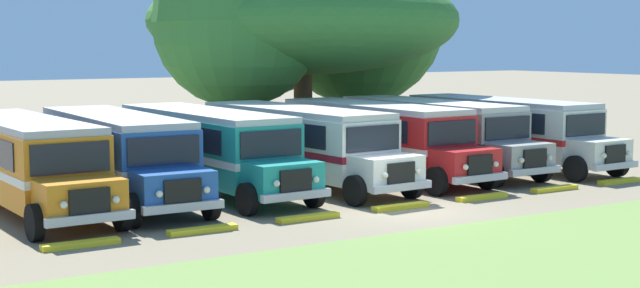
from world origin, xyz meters
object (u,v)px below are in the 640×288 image
object	(u,v)px
parked_bus_slot_2	(208,146)
broad_shade_tree	(301,21)
parked_bus_slot_3	(299,141)
parked_bus_slot_1	(117,152)
parked_bus_slot_0	(25,159)
parked_bus_slot_6	(504,128)
parked_bus_slot_5	(433,131)
parked_bus_slot_4	(377,136)

from	to	relation	value
parked_bus_slot_2	broad_shade_tree	bearing A→B (deg)	134.14
parked_bus_slot_2	parked_bus_slot_3	size ratio (longest dim) A/B	0.99
parked_bus_slot_1	parked_bus_slot_0	bearing A→B (deg)	-84.01
parked_bus_slot_1	broad_shade_tree	world-z (taller)	broad_shade_tree
parked_bus_slot_6	broad_shade_tree	size ratio (longest dim) A/B	0.63
parked_bus_slot_3	parked_bus_slot_6	size ratio (longest dim) A/B	1.01
parked_bus_slot_2	parked_bus_slot_5	world-z (taller)	same
parked_bus_slot_6	broad_shade_tree	bearing A→B (deg)	-165.16
parked_bus_slot_4	parked_bus_slot_5	xyz separation A→B (m)	(3.02, 0.30, 0.00)
broad_shade_tree	parked_bus_slot_6	bearing A→B (deg)	-73.04
broad_shade_tree	parked_bus_slot_4	bearing A→B (deg)	-105.43
parked_bus_slot_2	parked_bus_slot_1	bearing A→B (deg)	-92.17
parked_bus_slot_3	parked_bus_slot_6	distance (m)	10.03
parked_bus_slot_1	parked_bus_slot_4	xyz separation A→B (m)	(10.42, -0.20, 0.00)
parked_bus_slot_3	broad_shade_tree	xyz separation A→B (m)	(6.62, 11.00, 4.70)
parked_bus_slot_0	broad_shade_tree	bearing A→B (deg)	121.20
parked_bus_slot_2	parked_bus_slot_0	bearing A→B (deg)	-89.90
parked_bus_slot_4	parked_bus_slot_0	bearing A→B (deg)	-91.88
parked_bus_slot_0	parked_bus_slot_3	bearing A→B (deg)	87.24
parked_bus_slot_5	parked_bus_slot_0	bearing A→B (deg)	-89.27
parked_bus_slot_4	parked_bus_slot_6	world-z (taller)	same
parked_bus_slot_6	parked_bus_slot_4	bearing A→B (deg)	-94.77
parked_bus_slot_3	parked_bus_slot_4	world-z (taller)	same
parked_bus_slot_4	parked_bus_slot_1	bearing A→B (deg)	-93.24
parked_bus_slot_2	parked_bus_slot_5	size ratio (longest dim) A/B	1.00
parked_bus_slot_5	parked_bus_slot_6	xyz separation A→B (m)	(3.38, -0.60, 0.00)
parked_bus_slot_5	parked_bus_slot_6	size ratio (longest dim) A/B	1.00
parked_bus_slot_2	parked_bus_slot_6	size ratio (longest dim) A/B	1.00
parked_bus_slot_3	parked_bus_slot_5	distance (m)	6.66
parked_bus_slot_2	parked_bus_slot_3	xyz separation A→B (m)	(3.49, -0.34, 0.00)
parked_bus_slot_4	broad_shade_tree	size ratio (longest dim) A/B	0.63
parked_bus_slot_0	parked_bus_slot_3	xyz separation A→B (m)	(9.85, -0.07, 0.00)
parked_bus_slot_3	parked_bus_slot_4	distance (m)	3.63
parked_bus_slot_4	parked_bus_slot_5	world-z (taller)	same
parked_bus_slot_2	parked_bus_slot_4	xyz separation A→B (m)	(7.11, -0.21, 0.00)
parked_bus_slot_1	parked_bus_slot_3	xyz separation A→B (m)	(6.79, -0.33, 0.00)
parked_bus_slot_1	parked_bus_slot_6	bearing A→B (deg)	89.40
parked_bus_slot_6	broad_shade_tree	xyz separation A→B (m)	(-3.40, 11.16, 4.70)
parked_bus_slot_3	parked_bus_slot_6	xyz separation A→B (m)	(10.03, -0.17, 0.00)
parked_bus_slot_3	parked_bus_slot_4	size ratio (longest dim) A/B	1.01
parked_bus_slot_1	broad_shade_tree	bearing A→B (deg)	129.57
parked_bus_slot_0	broad_shade_tree	world-z (taller)	broad_shade_tree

